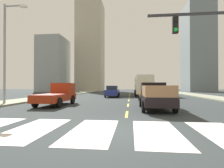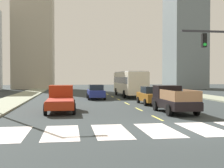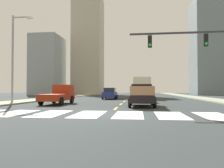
{
  "view_description": "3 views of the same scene",
  "coord_description": "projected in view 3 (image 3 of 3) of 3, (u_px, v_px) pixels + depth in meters",
  "views": [
    {
      "loc": [
        0.26,
        -6.57,
        1.7
      ],
      "look_at": [
        -2.34,
        17.29,
        1.95
      ],
      "focal_mm": 28.14,
      "sensor_mm": 36.0,
      "label": 1
    },
    {
      "loc": [
        -5.49,
        -13.72,
        2.66
      ],
      "look_at": [
        -1.18,
        16.07,
        1.87
      ],
      "focal_mm": 46.18,
      "sensor_mm": 36.0,
      "label": 2
    },
    {
      "loc": [
        1.75,
        -12.59,
        1.46
      ],
      "look_at": [
        -1.71,
        15.52,
        2.18
      ],
      "focal_mm": 34.71,
      "sensor_mm": 36.0,
      "label": 3
    }
  ],
  "objects": [
    {
      "name": "block_mid_left",
      "position": [
        48.0,
        66.0,
        59.87
      ],
      "size": [
        7.31,
        9.27,
        16.16
      ],
      "primitive_type": "cube",
      "color": "#91999B",
      "rests_on": "ground"
    },
    {
      "name": "pickup_dark",
      "position": [
        59.0,
        95.0,
        21.87
      ],
      "size": [
        2.18,
        5.2,
        1.96
      ],
      "rotation": [
        0.0,
        0.0,
        -0.04
      ],
      "color": "#A2290F",
      "rests_on": "ground"
    },
    {
      "name": "lane_dash_6",
      "position": [
        130.0,
        96.0,
        46.41
      ],
      "size": [
        0.16,
        2.4,
        0.01
      ],
      "primitive_type": "cube",
      "color": "#D6CD4E",
      "rests_on": "ground"
    },
    {
      "name": "ground_plane",
      "position": [
        109.0,
        114.0,
        12.67
      ],
      "size": [
        160.0,
        160.0,
        0.0
      ],
      "primitive_type": "plane",
      "color": "#2D3435"
    },
    {
      "name": "block_mid_right",
      "position": [
        88.0,
        46.0,
        65.51
      ],
      "size": [
        8.45,
        8.19,
        29.4
      ],
      "primitive_type": "cube",
      "color": "#B7AD98",
      "rests_on": "ground"
    },
    {
      "name": "sedan_far",
      "position": [
        110.0,
        93.0,
        32.69
      ],
      "size": [
        2.02,
        4.4,
        1.72
      ],
      "rotation": [
        0.0,
        0.0,
        -0.04
      ],
      "color": "navy",
      "rests_on": "ground"
    },
    {
      "name": "crosswalk_stripe_4",
      "position": [
        129.0,
        115.0,
        12.53
      ],
      "size": [
        1.66,
        3.9,
        0.01
      ],
      "primitive_type": "cube",
      "color": "silver",
      "rests_on": "ground"
    },
    {
      "name": "tower_tall_centre",
      "position": [
        207.0,
        47.0,
        58.82
      ],
      "size": [
        7.37,
        9.5,
        25.85
      ],
      "primitive_type": "cube",
      "color": "slate",
      "rests_on": "ground"
    },
    {
      "name": "crosswalk_stripe_2",
      "position": [
        51.0,
        114.0,
        13.1
      ],
      "size": [
        1.66,
        3.9,
        0.01
      ],
      "primitive_type": "cube",
      "color": "silver",
      "rests_on": "ground"
    },
    {
      "name": "city_bus",
      "position": [
        142.0,
        87.0,
        35.87
      ],
      "size": [
        2.72,
        10.8,
        3.32
      ],
      "rotation": [
        0.0,
        0.0,
        -0.02
      ],
      "color": "beige",
      "rests_on": "ground"
    },
    {
      "name": "lane_dash_4",
      "position": [
        128.0,
        98.0,
        36.48
      ],
      "size": [
        0.16,
        2.4,
        0.01
      ],
      "primitive_type": "cube",
      "color": "#D6CD4E",
      "rests_on": "ground"
    },
    {
      "name": "sedan_near_left",
      "position": [
        142.0,
        95.0,
        25.2
      ],
      "size": [
        2.02,
        4.4,
        1.72
      ],
      "rotation": [
        0.0,
        0.0,
        -0.04
      ],
      "color": "#A36922",
      "rests_on": "ground"
    },
    {
      "name": "lane_dash_3",
      "position": [
        127.0,
        100.0,
        31.52
      ],
      "size": [
        0.16,
        2.4,
        0.01
      ],
      "primitive_type": "cube",
      "color": "#D6CD4E",
      "rests_on": "ground"
    },
    {
      "name": "crosswalk_stripe_5",
      "position": [
        171.0,
        115.0,
        12.24
      ],
      "size": [
        1.66,
        3.9,
        0.01
      ],
      "primitive_type": "cube",
      "color": "silver",
      "rests_on": "ground"
    },
    {
      "name": "lane_dash_0",
      "position": [
        116.0,
        108.0,
        16.64
      ],
      "size": [
        0.16,
        2.4,
        0.01
      ],
      "primitive_type": "cube",
      "color": "#D6CD4E",
      "rests_on": "ground"
    },
    {
      "name": "lane_dash_5",
      "position": [
        129.0,
        97.0,
        41.44
      ],
      "size": [
        0.16,
        2.4,
        0.01
      ],
      "primitive_type": "cube",
      "color": "#D6CD4E",
      "rests_on": "ground"
    },
    {
      "name": "pickup_stakebed",
      "position": [
        142.0,
        95.0,
        19.15
      ],
      "size": [
        2.18,
        5.2,
        1.96
      ],
      "rotation": [
        0.0,
        0.0,
        -0.04
      ],
      "color": "black",
      "rests_on": "ground"
    },
    {
      "name": "lane_dash_7",
      "position": [
        131.0,
        96.0,
        51.37
      ],
      "size": [
        0.16,
        2.4,
        0.01
      ],
      "primitive_type": "cube",
      "color": "#D6CD4E",
      "rests_on": "ground"
    },
    {
      "name": "crosswalk_stripe_1",
      "position": [
        14.0,
        113.0,
        13.39
      ],
      "size": [
        1.66,
        3.9,
        0.01
      ],
      "primitive_type": "cube",
      "color": "silver",
      "rests_on": "ground"
    },
    {
      "name": "crosswalk_stripe_6",
      "position": [
        215.0,
        116.0,
        11.95
      ],
      "size": [
        1.66,
        3.9,
        0.01
      ],
      "primitive_type": "cube",
      "color": "silver",
      "rests_on": "ground"
    },
    {
      "name": "sidewalk_left",
      "position": [
        47.0,
        99.0,
        31.96
      ],
      "size": [
        3.43,
        110.0,
        0.15
      ],
      "primitive_type": "cube",
      "color": "gray",
      "rests_on": "ground"
    },
    {
      "name": "sidewalk_right",
      "position": [
        213.0,
        100.0,
        29.11
      ],
      "size": [
        3.43,
        110.0,
        0.15
      ],
      "primitive_type": "cube",
      "color": "gray",
      "rests_on": "ground"
    },
    {
      "name": "streetlight_left",
      "position": [
        14.0,
        55.0,
        21.92
      ],
      "size": [
        2.2,
        0.28,
        9.0
      ],
      "color": "gray",
      "rests_on": "ground"
    },
    {
      "name": "crosswalk_stripe_3",
      "position": [
        89.0,
        114.0,
        12.82
      ],
      "size": [
        1.66,
        3.9,
        0.01
      ],
      "primitive_type": "cube",
      "color": "silver",
      "rests_on": "ground"
    },
    {
      "name": "traffic_signal_gantry",
      "position": [
        224.0,
        49.0,
        14.65
      ],
      "size": [
        9.54,
        0.27,
        6.0
      ],
      "color": "#2D2D33",
      "rests_on": "ground"
    },
    {
      "name": "lane_dash_1",
      "position": [
        121.0,
        104.0,
        21.6
      ],
      "size": [
        0.16,
        2.4,
        0.01
      ],
      "primitive_type": "cube",
      "color": "#D6CD4E",
      "rests_on": "ground"
    },
    {
      "name": "lane_dash_2",
      "position": [
        124.0,
        101.0,
        26.56
      ],
      "size": [
        0.16,
        2.4,
        0.01
      ],
      "primitive_type": "cube",
      "color": "#D6CD4E",
      "rests_on": "ground"
    }
  ]
}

